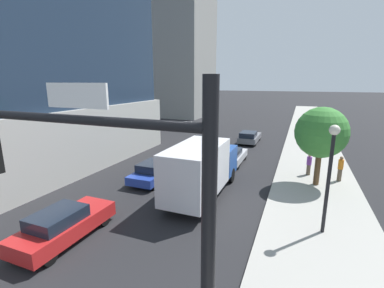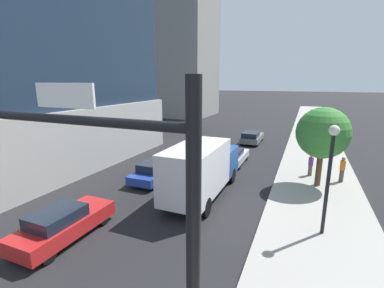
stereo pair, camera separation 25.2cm
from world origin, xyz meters
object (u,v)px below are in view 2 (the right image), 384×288
object	(u,v)px
car_silver	(233,156)
pedestrian_orange_shirt	(342,169)
car_gray	(252,137)
traffic_light_pole	(85,216)
street_tree	(323,133)
box_truck	(202,168)
car_green	(202,144)
car_blue	(155,171)
car_red	(63,223)
construction_building	(181,40)
pedestrian_purple_shirt	(311,165)
street_lamp	(330,163)

from	to	relation	value
car_silver	pedestrian_orange_shirt	bearing A→B (deg)	-11.55
car_gray	car_silver	size ratio (longest dim) A/B	1.12
traffic_light_pole	street_tree	bearing A→B (deg)	75.22
traffic_light_pole	pedestrian_orange_shirt	bearing A→B (deg)	71.63
traffic_light_pole	box_truck	size ratio (longest dim) A/B	0.89
box_truck	pedestrian_orange_shirt	world-z (taller)	box_truck
car_silver	traffic_light_pole	bearing A→B (deg)	-82.81
street_tree	car_green	distance (m)	12.60
pedestrian_orange_shirt	traffic_light_pole	bearing A→B (deg)	-108.37
street_tree	car_blue	size ratio (longest dim) A/B	1.14
car_red	construction_building	bearing A→B (deg)	108.63
construction_building	street_tree	bearing A→B (deg)	-52.00
car_blue	pedestrian_orange_shirt	world-z (taller)	pedestrian_orange_shirt
car_blue	pedestrian_orange_shirt	bearing A→B (deg)	19.62
construction_building	pedestrian_purple_shirt	bearing A→B (deg)	-50.82
car_gray	box_truck	world-z (taller)	box_truck
car_green	construction_building	bearing A→B (deg)	119.31
car_silver	pedestrian_purple_shirt	bearing A→B (deg)	-9.98
car_red	car_blue	bearing A→B (deg)	90.00
car_green	pedestrian_purple_shirt	distance (m)	10.99
street_lamp	car_green	bearing A→B (deg)	130.42
pedestrian_purple_shirt	pedestrian_orange_shirt	world-z (taller)	pedestrian_orange_shirt
traffic_light_pole	street_lamp	xyz separation A→B (m)	(4.20, 9.49, -1.33)
car_red	car_gray	xyz separation A→B (m)	(4.05, 22.36, -0.04)
traffic_light_pole	pedestrian_orange_shirt	size ratio (longest dim) A/B	3.87
car_red	car_silver	size ratio (longest dim) A/B	1.11
car_gray	car_silver	bearing A→B (deg)	-90.00
car_gray	pedestrian_orange_shirt	size ratio (longest dim) A/B	2.65
construction_building	car_gray	world-z (taller)	construction_building
car_gray	car_green	world-z (taller)	car_gray
car_red	pedestrian_purple_shirt	xyz separation A→B (m)	(10.09, 12.81, 0.21)
car_red	car_green	bearing A→B (deg)	90.00
car_silver	street_tree	bearing A→B (deg)	-24.32
street_lamp	pedestrian_orange_shirt	distance (m)	8.03
construction_building	street_lamp	xyz separation A→B (m)	(25.09, -38.27, -11.26)
street_tree	car_silver	world-z (taller)	street_tree
car_blue	pedestrian_purple_shirt	world-z (taller)	pedestrian_purple_shirt
box_truck	car_blue	bearing A→B (deg)	160.79
street_tree	pedestrian_purple_shirt	xyz separation A→B (m)	(-0.45, 1.87, -2.71)
pedestrian_purple_shirt	pedestrian_orange_shirt	size ratio (longest dim) A/B	0.90
car_gray	street_lamp	bearing A→B (deg)	-69.63
construction_building	pedestrian_orange_shirt	size ratio (longest dim) A/B	18.96
street_tree	box_truck	bearing A→B (deg)	-145.88
traffic_light_pole	box_truck	world-z (taller)	traffic_light_pole
construction_building	pedestrian_purple_shirt	xyz separation A→B (m)	(24.59, -30.17, -13.77)
car_red	car_green	size ratio (longest dim) A/B	1.13
car_blue	box_truck	xyz separation A→B (m)	(4.05, -1.41, 1.18)
street_tree	construction_building	bearing A→B (deg)	128.00
street_lamp	pedestrian_purple_shirt	world-z (taller)	street_lamp
construction_building	car_blue	xyz separation A→B (m)	(14.49, -35.04, -14.04)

